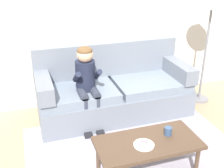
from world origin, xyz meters
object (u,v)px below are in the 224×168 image
(couch, at_px, (113,90))
(donut, at_px, (144,143))
(floor_lamp, at_px, (212,6))
(person_child, at_px, (87,80))
(mug, at_px, (168,131))
(coffee_table, at_px, (148,145))

(couch, distance_m, donut, 1.42)
(couch, xyz_separation_m, floor_lamp, (1.46, -0.05, 1.14))
(person_child, bearing_deg, mug, -60.85)
(coffee_table, distance_m, mug, 0.27)
(couch, xyz_separation_m, coffee_table, (-0.07, -1.36, 0.01))
(coffee_table, height_order, floor_lamp, floor_lamp)
(donut, bearing_deg, mug, 16.62)
(coffee_table, xyz_separation_m, person_child, (-0.36, 1.14, 0.31))
(coffee_table, relative_size, donut, 8.99)
(coffee_table, bearing_deg, floor_lamp, 40.41)
(couch, xyz_separation_m, donut, (-0.14, -1.41, 0.08))
(couch, height_order, floor_lamp, floor_lamp)
(coffee_table, xyz_separation_m, floor_lamp, (1.53, 1.30, 1.13))
(coffee_table, distance_m, person_child, 1.24)
(couch, distance_m, person_child, 0.57)
(coffee_table, bearing_deg, mug, 9.67)
(donut, bearing_deg, floor_lamp, 40.27)
(donut, xyz_separation_m, floor_lamp, (1.60, 1.35, 1.06))
(couch, relative_size, floor_lamp, 1.25)
(floor_lamp, bearing_deg, coffee_table, -139.59)
(mug, bearing_deg, donut, -163.38)
(mug, xyz_separation_m, floor_lamp, (1.28, 1.26, 1.05))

